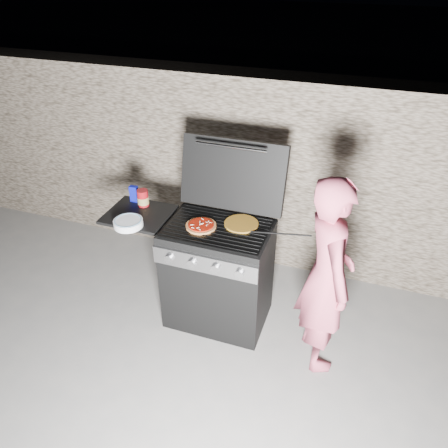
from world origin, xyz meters
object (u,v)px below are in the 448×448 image
(sauce_jar, at_px, (143,198))
(person, at_px, (326,276))
(pizza_topped, at_px, (201,225))
(gas_grill, at_px, (190,268))

(sauce_jar, distance_m, person, 1.57)
(pizza_topped, distance_m, person, 0.98)
(gas_grill, xyz_separation_m, sauce_jar, (-0.44, 0.12, 0.52))
(gas_grill, relative_size, person, 0.87)
(pizza_topped, relative_size, sauce_jar, 1.66)
(gas_grill, relative_size, pizza_topped, 5.81)
(person, bearing_deg, sauce_jar, 55.84)
(pizza_topped, height_order, person, person)
(sauce_jar, bearing_deg, pizza_topped, -15.56)
(gas_grill, xyz_separation_m, pizza_topped, (0.13, -0.03, 0.47))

